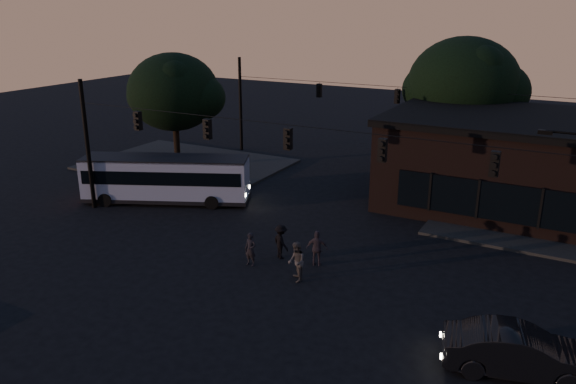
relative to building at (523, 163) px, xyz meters
The scene contains 14 objects.
ground 18.53m from the building, 119.40° to the right, with size 120.00×120.00×0.00m, color black.
sidewalk_far_right 4.45m from the building, 33.35° to the right, with size 14.00×10.00×0.15m, color black.
sidewalk_far_left 23.23m from the building, behind, with size 14.00×10.00×0.15m, color black.
building is the anchor object (origin of this frame).
tree_behind 8.57m from the building, 129.68° to the left, with size 7.60×7.60×9.43m.
tree_left 23.37m from the building, behind, with size 6.40×6.40×8.30m.
signal_rig_near 15.08m from the building, 126.93° to the right, with size 26.24×0.30×7.50m.
signal_rig_far 9.97m from the building, 155.90° to the left, with size 26.24×0.30×7.50m.
bus 20.99m from the building, 154.19° to the right, with size 9.98×6.19×2.79m.
car 17.11m from the building, 83.01° to the right, with size 1.66×4.75×1.57m, color black.
pedestrian_a 17.32m from the building, 124.47° to the right, with size 0.57×0.38×1.57m, color black.
pedestrian_b 16.35m from the building, 116.26° to the right, with size 0.87×0.67×1.78m, color #3B3736.
pedestrian_c 14.72m from the building, 118.92° to the right, with size 0.99×0.41×1.69m, color #2F262E.
pedestrian_d 15.74m from the building, 124.69° to the right, with size 1.07×0.62×1.66m, color black.
Camera 1 is at (11.87, -17.99, 11.27)m, focal length 35.00 mm.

